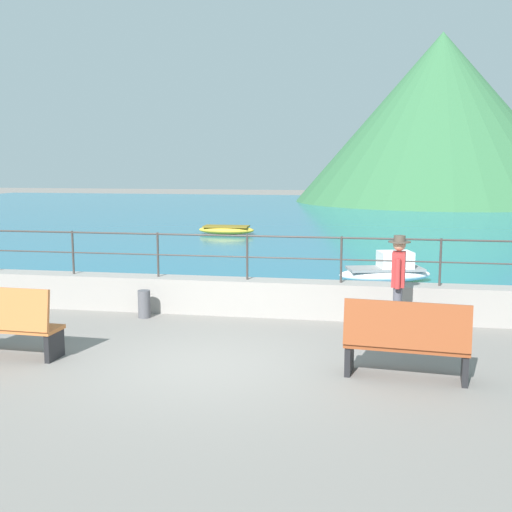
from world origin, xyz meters
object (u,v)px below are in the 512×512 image
at_px(bench_main, 4,322).
at_px(boat_2, 387,271).
at_px(bench_far, 406,341).
at_px(boat_1, 226,230).
at_px(bollard, 144,304).
at_px(person_walking, 398,279).

bearing_deg(bench_main, boat_2, 49.97).
relative_size(bench_far, boat_1, 0.76).
xyz_separation_m(bollard, boat_2, (4.74, 4.30, 0.06)).
distance_m(bench_far, bollard, 5.55).
bearing_deg(person_walking, bench_far, -89.57).
xyz_separation_m(bench_far, person_walking, (-0.02, 2.40, 0.42)).
relative_size(person_walking, boat_2, 0.71).
relative_size(bench_main, boat_2, 0.70).
bearing_deg(bench_far, person_walking, 90.43).
bearing_deg(person_walking, bench_main, -157.83).
height_order(bench_main, boat_2, bench_main).
bearing_deg(boat_2, bench_far, -89.42).
relative_size(boat_1, boat_2, 0.94).
distance_m(bench_far, boat_2, 7.06).
height_order(person_walking, bollard, person_walking).
relative_size(bollard, boat_1, 0.23).
bearing_deg(bollard, bench_main, -113.72).
bearing_deg(bench_main, boat_1, 90.86).
bearing_deg(boat_2, bollard, -137.77).
distance_m(bench_main, bench_far, 6.05).
distance_m(bench_main, person_walking, 6.53).
relative_size(bench_main, bench_far, 0.99).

